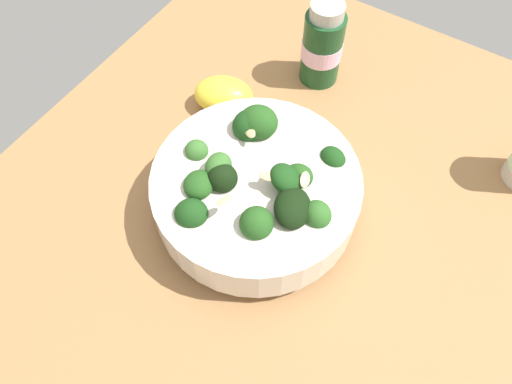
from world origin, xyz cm
name	(u,v)px	position (x,y,z in cm)	size (l,w,h in cm)	color
ground_plane	(305,200)	(0.00, 0.00, -1.59)	(68.52, 68.52, 3.19)	#996D42
bowl_of_broccoli	(256,189)	(-3.67, -5.08, 4.50)	(22.02, 22.02, 10.19)	silver
lemon_wedge	(224,95)	(-15.43, 5.80, 2.18)	(7.49, 5.36, 4.36)	yellow
bottle_short	(322,46)	(-7.80, 17.13, 5.37)	(5.25, 5.25, 11.52)	#194723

